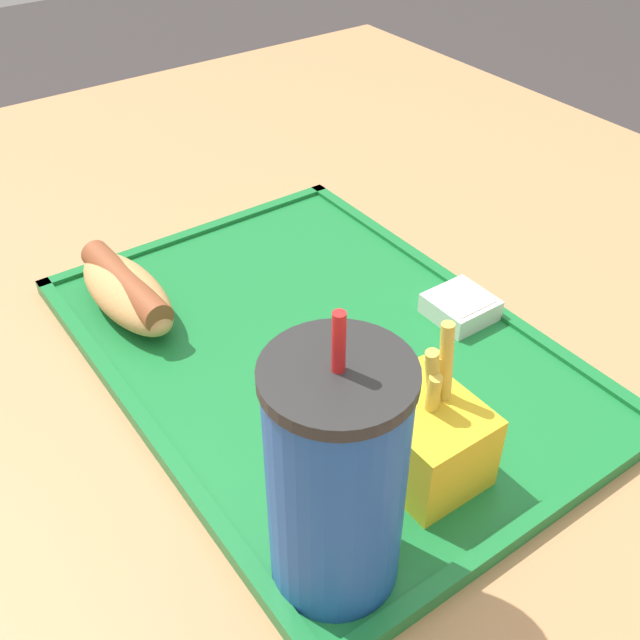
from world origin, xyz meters
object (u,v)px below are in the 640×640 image
at_px(hot_dog_far, 127,291).
at_px(fries_carton, 425,434).
at_px(soda_cup, 336,479).
at_px(sauce_cup_mayo, 460,306).

bearing_deg(hot_dog_far, fries_carton, -162.34).
bearing_deg(soda_cup, hot_dog_far, -0.97).
distance_m(soda_cup, sauce_cup_mayo, 0.29).
relative_size(soda_cup, fries_carton, 1.65).
height_order(hot_dog_far, fries_carton, fries_carton).
xyz_separation_m(fries_carton, sauce_cup_mayo, (0.11, -0.14, -0.02)).
bearing_deg(soda_cup, sauce_cup_mayo, -59.92).
relative_size(soda_cup, sauce_cup_mayo, 3.78).
distance_m(hot_dog_far, sauce_cup_mayo, 0.29).
bearing_deg(soda_cup, fries_carton, -73.83).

